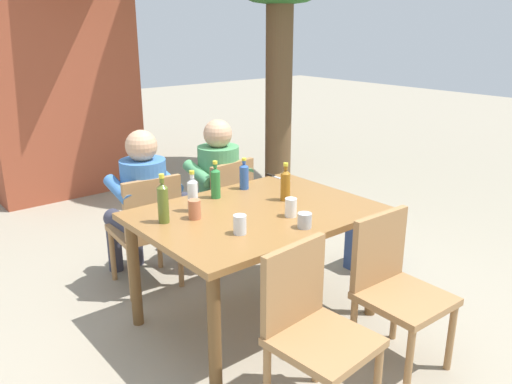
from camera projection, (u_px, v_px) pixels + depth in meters
ground_plane at (256, 318)px, 3.43m from camera, size 24.00×24.00×0.00m
dining_table at (256, 224)px, 3.22m from camera, size 1.43×1.04×0.76m
chair_far_right at (223, 206)px, 4.08m from camera, size 0.49×0.49×0.87m
chair_far_left at (148, 226)px, 3.68m from camera, size 0.48×0.48×0.87m
chair_near_right at (394, 283)px, 2.87m from camera, size 0.45×0.45×0.87m
chair_near_left at (311, 324)px, 2.48m from camera, size 0.47×0.47×0.87m
person_in_white_shirt at (213, 183)px, 4.10m from camera, size 0.47×0.61×1.18m
person_in_plaid_shirt at (140, 200)px, 3.71m from camera, size 0.47×0.61×1.18m
bottle_olive at (163, 202)px, 2.96m from camera, size 0.06×0.06×0.29m
bottle_clear at (193, 194)px, 3.14m from camera, size 0.06×0.06×0.26m
bottle_blue at (244, 176)px, 3.58m from camera, size 0.06×0.06×0.22m
bottle_amber at (285, 184)px, 3.34m from camera, size 0.06×0.06×0.25m
bottle_green at (216, 182)px, 3.39m from camera, size 0.06×0.06×0.25m
cup_white at (291, 207)px, 3.08m from camera, size 0.07×0.07×0.11m
cup_terracotta at (195, 209)px, 3.04m from camera, size 0.07×0.07×0.12m
cup_glass at (240, 224)px, 2.82m from camera, size 0.07×0.07×0.11m
cup_steel at (305, 220)px, 2.91m from camera, size 0.08×0.08×0.09m
table_knife at (276, 177)px, 3.87m from camera, size 0.03×0.24×0.01m
backpack_by_near_side at (368, 245)px, 4.11m from camera, size 0.33×0.25×0.38m
brick_kiosk at (40, 53)px, 6.01m from camera, size 1.84×2.07×2.94m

